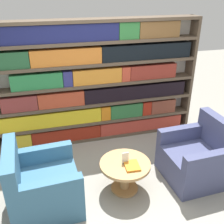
# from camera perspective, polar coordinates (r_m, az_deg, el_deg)

# --- Properties ---
(ground_plane) EXTENTS (14.00, 14.00, 0.00)m
(ground_plane) POSITION_cam_1_polar(r_m,az_deg,el_deg) (3.63, 2.58, -17.15)
(ground_plane) COLOR gray
(bookshelf) EXTENTS (3.40, 0.30, 2.03)m
(bookshelf) POSITION_cam_1_polar(r_m,az_deg,el_deg) (4.37, -3.26, 6.14)
(bookshelf) COLOR silver
(bookshelf) RESTS_ON ground_plane
(armchair_left) EXTENTS (0.84, 0.85, 0.87)m
(armchair_left) POSITION_cam_1_polar(r_m,az_deg,el_deg) (3.38, -15.04, -15.34)
(armchair_left) COLOR #386684
(armchair_left) RESTS_ON ground_plane
(armchair_right) EXTENTS (0.83, 0.83, 0.87)m
(armchair_right) POSITION_cam_1_polar(r_m,az_deg,el_deg) (3.89, 18.04, -9.59)
(armchair_right) COLOR #42476B
(armchair_right) RESTS_ON ground_plane
(coffee_table) EXTENTS (0.66, 0.66, 0.43)m
(coffee_table) POSITION_cam_1_polar(r_m,az_deg,el_deg) (3.49, 2.83, -12.61)
(coffee_table) COLOR #AD7F4C
(coffee_table) RESTS_ON ground_plane
(table_sign) EXTENTS (0.09, 0.06, 0.16)m
(table_sign) POSITION_cam_1_polar(r_m,az_deg,el_deg) (3.38, 2.90, -10.11)
(table_sign) COLOR black
(table_sign) RESTS_ON coffee_table
(stray_book) EXTENTS (0.19, 0.24, 0.03)m
(stray_book) POSITION_cam_1_polar(r_m,az_deg,el_deg) (3.36, 4.35, -11.59)
(stray_book) COLOR orange
(stray_book) RESTS_ON coffee_table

